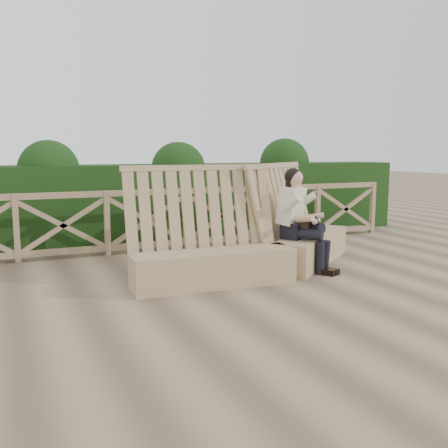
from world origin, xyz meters
name	(u,v)px	position (x,y,z in m)	size (l,w,h in m)	color
ground	(232,307)	(0.00, 0.00, 0.00)	(60.00, 60.00, 0.00)	brown
bench	(263,245)	(1.12, 1.31, 0.40)	(4.05, 1.98, 1.60)	#947854
woman	(299,216)	(1.68, 1.24, 0.80)	(0.73, 0.97, 1.52)	black
guardrail	(148,220)	(0.00, 3.50, 0.55)	(10.10, 0.09, 1.10)	#81684B
hedge	(131,203)	(0.00, 4.70, 0.75)	(12.00, 1.20, 1.50)	black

